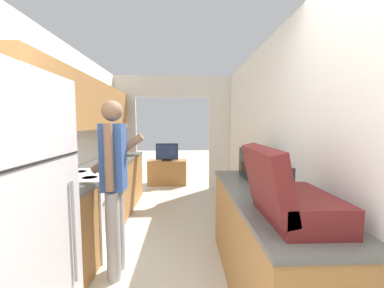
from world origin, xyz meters
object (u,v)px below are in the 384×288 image
Objects in this scene: range_oven at (86,211)px; person at (114,183)px; tv_cabinet at (167,172)px; suitcase at (287,197)px; microwave at (259,163)px; television at (167,152)px.

person reaches higher than range_oven.
person reaches higher than tv_cabinet.
suitcase reaches higher than range_oven.
tv_cabinet is at bearing 111.16° from microwave.
suitcase is at bearing -37.10° from range_oven.
microwave is 0.87× the size of television.
person is at bearing 146.59° from suitcase.
tv_cabinet is at bearing 75.42° from range_oven.
person is at bearing -94.53° from television.
suitcase is at bearing -76.40° from tv_cabinet.
microwave is 0.50× the size of tv_cabinet.
television is (0.27, 3.39, -0.13)m from person.
range_oven is 1.95× the size of television.
suitcase is at bearing -123.94° from person.
suitcase reaches higher than television.
tv_cabinet is (0.76, 2.93, -0.16)m from range_oven.
person is at bearing -94.47° from tv_cabinet.
range_oven is 3.00m from television.
person is (0.49, -0.50, 0.47)m from range_oven.
range_oven is 2.33m from suitcase.
range_oven is 0.61× the size of person.
tv_cabinet is (-1.22, 3.16, -0.76)m from microwave.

